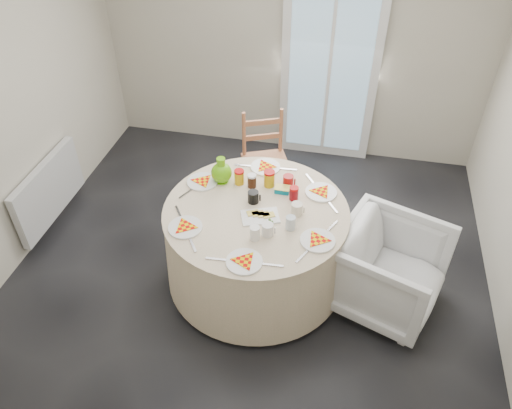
% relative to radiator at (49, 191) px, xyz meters
% --- Properties ---
extents(floor, '(4.00, 4.00, 0.00)m').
position_rel_radiator_xyz_m(floor, '(1.94, -0.20, -0.38)').
color(floor, black).
rests_on(floor, ground).
extents(wall_back, '(4.00, 0.02, 2.60)m').
position_rel_radiator_xyz_m(wall_back, '(1.94, 1.80, 0.92)').
color(wall_back, '#BCB5A3').
rests_on(wall_back, floor).
extents(glass_door, '(1.00, 0.08, 2.10)m').
position_rel_radiator_xyz_m(glass_door, '(2.34, 1.75, 0.67)').
color(glass_door, silver).
rests_on(glass_door, floor).
extents(radiator, '(0.07, 1.00, 0.55)m').
position_rel_radiator_xyz_m(radiator, '(0.00, 0.00, 0.00)').
color(radiator, silver).
rests_on(radiator, floor).
extents(table, '(1.47, 1.47, 0.74)m').
position_rel_radiator_xyz_m(table, '(2.01, -0.29, -0.01)').
color(table, beige).
rests_on(table, floor).
extents(wooden_chair, '(0.54, 0.53, 0.94)m').
position_rel_radiator_xyz_m(wooden_chair, '(1.88, 0.74, 0.09)').
color(wooden_chair, '#AC6741').
rests_on(wooden_chair, floor).
extents(armchair, '(0.95, 0.98, 0.80)m').
position_rel_radiator_xyz_m(armchair, '(3.06, -0.33, 0.01)').
color(armchair, silver).
rests_on(armchair, floor).
extents(place_settings, '(1.45, 1.45, 0.03)m').
position_rel_radiator_xyz_m(place_settings, '(2.01, -0.29, 0.39)').
color(place_settings, silver).
rests_on(place_settings, table).
extents(jar_cluster, '(0.57, 0.36, 0.15)m').
position_rel_radiator_xyz_m(jar_cluster, '(2.02, -0.04, 0.44)').
color(jar_cluster, '#963B17').
rests_on(jar_cluster, table).
extents(butter_tub, '(0.12, 0.09, 0.05)m').
position_rel_radiator_xyz_m(butter_tub, '(2.16, -0.02, 0.41)').
color(butter_tub, '#016D89').
rests_on(butter_tub, table).
extents(green_pitcher, '(0.17, 0.17, 0.22)m').
position_rel_radiator_xyz_m(green_pitcher, '(1.66, 0.01, 0.49)').
color(green_pitcher, '#5BB20B').
rests_on(green_pitcher, table).
extents(cheese_platter, '(0.33, 0.27, 0.04)m').
position_rel_radiator_xyz_m(cheese_platter, '(2.05, -0.36, 0.39)').
color(cheese_platter, white).
rests_on(cheese_platter, table).
extents(mugs_glasses, '(0.78, 0.78, 0.12)m').
position_rel_radiator_xyz_m(mugs_glasses, '(2.14, -0.31, 0.43)').
color(mugs_glasses, gray).
rests_on(mugs_glasses, table).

